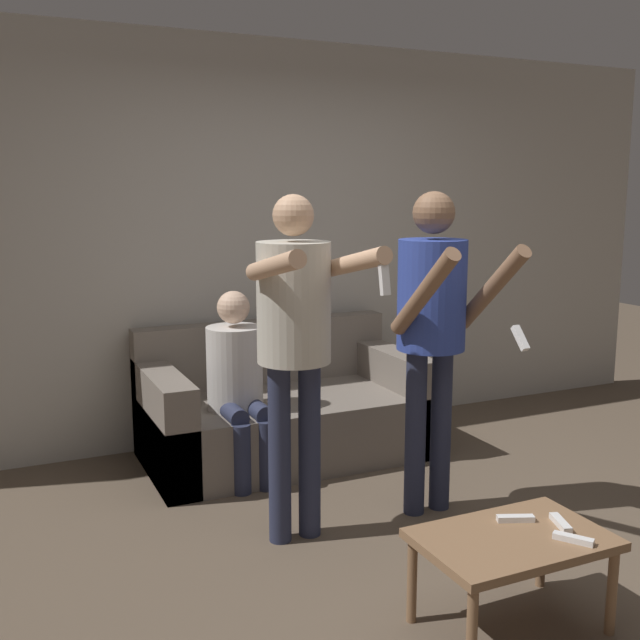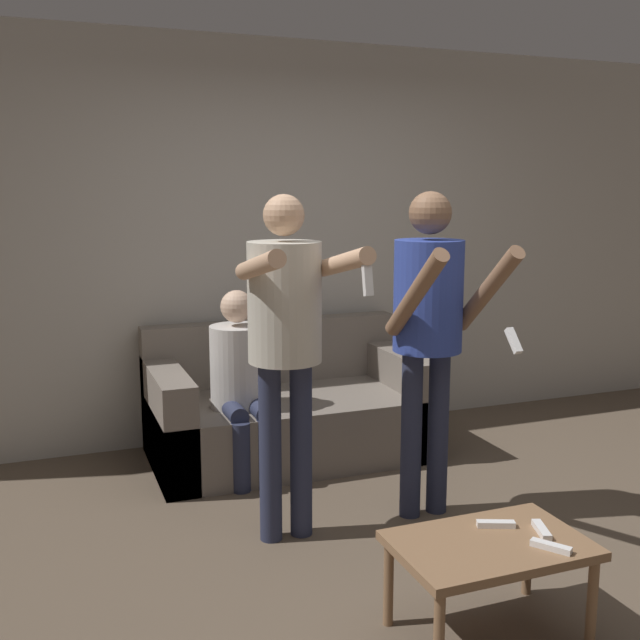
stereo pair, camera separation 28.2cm
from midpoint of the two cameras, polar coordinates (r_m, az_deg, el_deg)
The scene contains 10 objects.
ground_plane at distance 3.73m, azimuth 7.41°, elevation -17.47°, with size 14.00×14.00×0.00m, color brown.
wall_back at distance 5.22m, azimuth -4.66°, elevation 5.93°, with size 6.40×0.06×2.70m.
couch at distance 4.90m, azimuth -4.56°, elevation -7.10°, with size 1.76×0.94×0.84m.
person_standing_left at distance 3.54m, azimuth -4.18°, elevation -0.44°, with size 0.47×0.72×1.69m.
person_standing_right at distance 3.87m, azimuth 6.56°, elevation 0.40°, with size 0.47×0.70×1.70m.
person_seated at distance 4.49m, azimuth -8.10°, elevation -4.32°, with size 0.34×0.54×1.12m.
coffee_table at distance 3.09m, azimuth 11.83°, elevation -16.59°, with size 0.74×0.48×0.39m.
remote_near at distance 3.07m, azimuth 16.17°, elevation -15.76°, with size 0.11×0.14×0.02m.
remote_mid at distance 3.19m, azimuth 15.39°, elevation -14.72°, with size 0.08×0.15×0.02m.
remote_far at distance 3.18m, azimuth 12.15°, elevation -14.60°, with size 0.15×0.09×0.02m.
Camera 1 is at (-1.92, -2.73, 1.71)m, focal length 42.00 mm.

